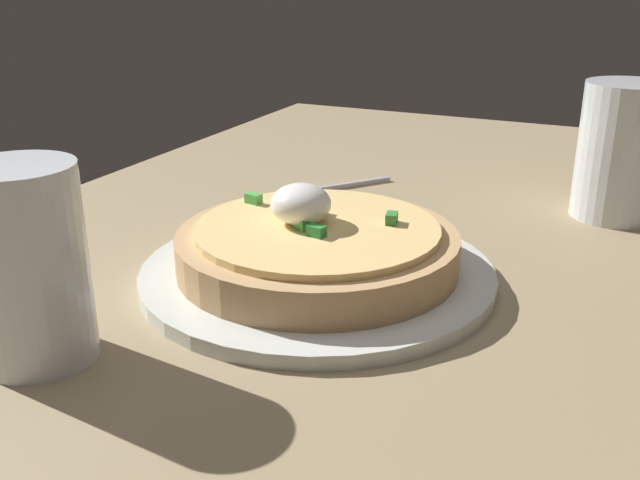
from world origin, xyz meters
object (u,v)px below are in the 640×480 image
Objects in this scene: cup_near at (622,159)px; fork at (333,187)px; cup_far at (31,276)px; pizza at (319,243)px; plate at (320,271)px.

fork is at bearing -83.02° from cup_near.
pizza is at bearing 149.83° from cup_far.
fork is at bearing 176.84° from cup_far.
plate is at bearing -38.07° from cup_near.
cup_far is at bearing -34.99° from cup_near.
pizza is 31.50cm from cup_near.
pizza is 1.74× the size of cup_far.
fork is (-39.13, 2.16, -5.13)cm from cup_far.
cup_near is 1.04× the size of cup_far.
cup_far is (17.83, -10.37, 2.58)cm from pizza.
cup_near is at bearing 134.71° from fork.
fork is (-21.30, -8.21, -2.55)cm from pizza.
cup_far reaches higher than fork.
pizza is 22.96cm from fork.
cup_far is at bearing -30.30° from plate.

